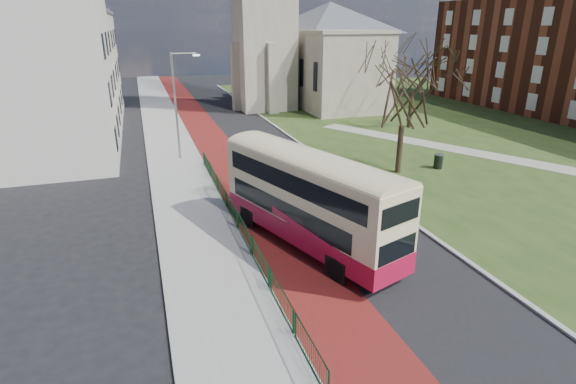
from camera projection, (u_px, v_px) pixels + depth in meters
name	position (u px, v px, depth m)	size (l,w,h in m)	color
ground	(319.00, 256.00, 20.68)	(160.00, 160.00, 0.00)	black
road_carriageway	(249.00, 147.00, 38.90)	(9.00, 120.00, 0.01)	black
bus_lane	(218.00, 150.00, 38.11)	(3.40, 120.00, 0.01)	#591414
pavement_west	(172.00, 153.00, 36.97)	(4.00, 120.00, 0.12)	gray
kerb_west	(196.00, 151.00, 37.56)	(0.25, 120.00, 0.13)	#999993
kerb_east	(291.00, 137.00, 42.01)	(0.25, 80.00, 0.13)	#999993
grass_green	(468.00, 124.00, 47.86)	(40.00, 80.00, 0.04)	#2A4117
footpath	(507.00, 159.00, 35.42)	(2.20, 36.00, 0.03)	#9E998C
pedestrian_railing	(237.00, 220.00, 23.18)	(0.07, 24.00, 1.12)	#0C351A
street_block_near	(40.00, 74.00, 33.84)	(10.30, 14.30, 13.00)	beige
street_block_far	(68.00, 66.00, 48.33)	(10.30, 16.30, 11.50)	beige
streetlamp	(177.00, 101.00, 33.79)	(2.13, 0.18, 8.00)	gray
bus	(309.00, 196.00, 20.91)	(5.80, 10.85, 4.44)	#A70F31
winter_tree_near	(405.00, 87.00, 30.18)	(6.95, 6.95, 8.71)	#332519
winter_tree_far	(415.00, 61.00, 44.00)	(7.32, 7.32, 9.45)	black
litter_bin	(438.00, 161.00, 32.93)	(0.72, 0.72, 1.08)	black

